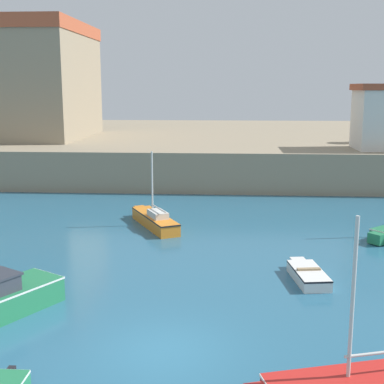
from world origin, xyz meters
The scene contains 5 objects.
ground_plane centered at (0.00, 0.00, 0.00)m, with size 200.00×200.00×0.00m, color #28607F.
quay_seawall centered at (0.00, 44.41, 1.57)m, with size 120.00×40.00×3.13m, color gray.
dinghy_white_3 centered at (5.31, 6.47, 0.27)m, with size 1.54×3.37×0.57m.
sailboat_orange_6 centered at (-2.28, 14.79, 0.44)m, with size 3.39×5.46×4.37m.
church centered at (-17.08, 36.35, 9.27)m, with size 12.58×14.51×17.15m.
Camera 1 is at (1.84, -15.12, 7.99)m, focal length 50.00 mm.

